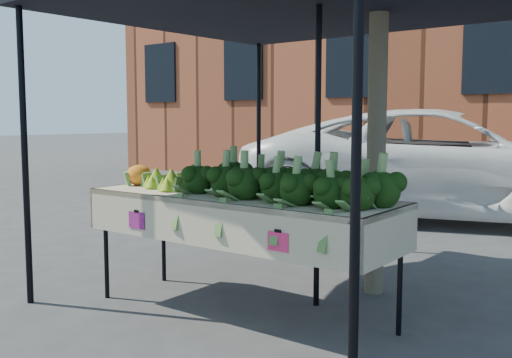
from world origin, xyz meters
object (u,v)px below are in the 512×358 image
Objects in this scene: table at (239,255)px; vehicle at (448,19)px; canopy at (287,129)px; street_tree at (379,20)px.

vehicle is at bearing 95.37° from table.
canopy is at bearing 165.28° from vehicle.
table is 0.77× the size of canopy.
canopy is (-0.03, 0.63, 0.92)m from table.
street_tree is at bearing 43.36° from canopy.
vehicle is (-0.46, 4.52, 1.50)m from canopy.
street_tree is (1.00, -4.01, -0.63)m from vehicle.
vehicle is (-0.48, 5.15, 2.42)m from table.
table is 1.11m from canopy.
table is 5.71m from vehicle.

